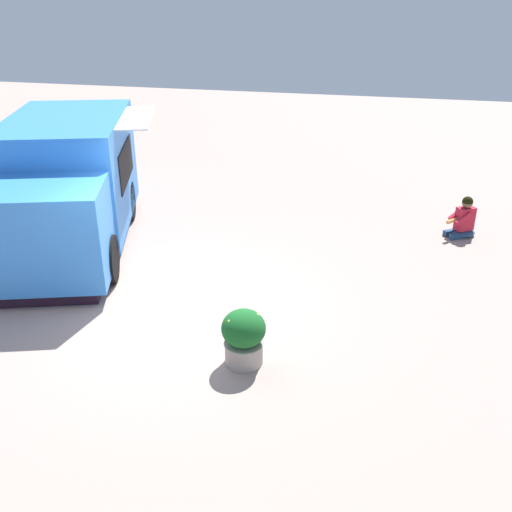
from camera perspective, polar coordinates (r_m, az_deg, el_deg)
The scene contains 4 objects.
ground_plane at distance 9.65m, azimuth -9.15°, elevation -4.75°, with size 40.00×40.00×0.00m, color tan.
food_truck at distance 11.89m, azimuth -18.20°, elevation 6.29°, with size 5.48×3.61×2.42m.
person_customer at distance 12.69m, azimuth 19.78°, elevation 3.29°, with size 0.67×0.74×0.86m.
planter_flowering_far at distance 7.96m, azimuth -1.23°, elevation -7.93°, with size 0.61×0.61×0.82m.
Camera 1 is at (7.67, 3.34, 4.81)m, focal length 40.52 mm.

